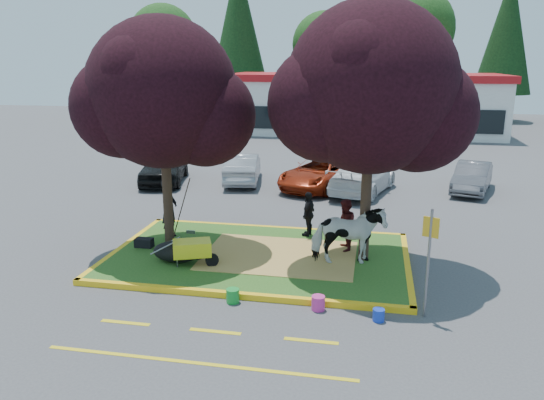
% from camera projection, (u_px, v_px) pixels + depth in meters
% --- Properties ---
extents(ground, '(90.00, 90.00, 0.00)m').
position_uv_depth(ground, '(259.00, 259.00, 14.96)').
color(ground, '#424244').
rests_on(ground, ground).
extents(median_island, '(8.00, 5.00, 0.15)m').
position_uv_depth(median_island, '(259.00, 257.00, 14.94)').
color(median_island, '#27591C').
rests_on(median_island, ground).
extents(curb_near, '(8.30, 0.16, 0.15)m').
position_uv_depth(curb_near, '(235.00, 295.00, 12.49)').
color(curb_near, yellow).
rests_on(curb_near, ground).
extents(curb_far, '(8.30, 0.16, 0.15)m').
position_uv_depth(curb_far, '(275.00, 229.00, 17.38)').
color(curb_far, yellow).
rests_on(curb_far, ground).
extents(curb_left, '(0.16, 5.30, 0.15)m').
position_uv_depth(curb_left, '(124.00, 247.00, 15.69)').
color(curb_left, yellow).
rests_on(curb_left, ground).
extents(curb_right, '(0.16, 5.30, 0.15)m').
position_uv_depth(curb_right, '(407.00, 267.00, 14.19)').
color(curb_right, yellow).
rests_on(curb_right, ground).
extents(straw_bedding, '(4.20, 3.00, 0.01)m').
position_uv_depth(straw_bedding, '(280.00, 255.00, 14.81)').
color(straw_bedding, tan).
rests_on(straw_bedding, median_island).
extents(tree_purple_left, '(5.06, 4.20, 6.51)m').
position_uv_depth(tree_purple_left, '(163.00, 100.00, 14.71)').
color(tree_purple_left, black).
rests_on(tree_purple_left, median_island).
extents(tree_purple_right, '(5.30, 4.40, 6.82)m').
position_uv_depth(tree_purple_right, '(372.00, 96.00, 13.42)').
color(tree_purple_right, black).
rests_on(tree_purple_right, median_island).
extents(fire_lane_stripe_a, '(1.10, 0.12, 0.01)m').
position_uv_depth(fire_lane_stripe_a, '(125.00, 323.00, 11.34)').
color(fire_lane_stripe_a, yellow).
rests_on(fire_lane_stripe_a, ground).
extents(fire_lane_stripe_b, '(1.10, 0.12, 0.01)m').
position_uv_depth(fire_lane_stripe_b, '(215.00, 331.00, 10.97)').
color(fire_lane_stripe_b, yellow).
rests_on(fire_lane_stripe_b, ground).
extents(fire_lane_stripe_c, '(1.10, 0.12, 0.01)m').
position_uv_depth(fire_lane_stripe_c, '(311.00, 341.00, 10.60)').
color(fire_lane_stripe_c, yellow).
rests_on(fire_lane_stripe_c, ground).
extents(fire_lane_long, '(6.00, 0.10, 0.01)m').
position_uv_depth(fire_lane_long, '(196.00, 363.00, 9.83)').
color(fire_lane_long, yellow).
rests_on(fire_lane_long, ground).
extents(retail_building, '(20.40, 8.40, 4.40)m').
position_uv_depth(retail_building, '(362.00, 103.00, 40.56)').
color(retail_building, silver).
rests_on(retail_building, ground).
extents(treeline, '(46.58, 7.80, 14.63)m').
position_uv_depth(treeline, '(359.00, 34.00, 48.42)').
color(treeline, black).
rests_on(treeline, ground).
extents(cow, '(2.05, 1.29, 1.60)m').
position_uv_depth(cow, '(348.00, 235.00, 14.01)').
color(cow, silver).
rests_on(cow, median_island).
extents(calf, '(1.40, 0.93, 0.56)m').
position_uv_depth(calf, '(176.00, 252.00, 14.30)').
color(calf, black).
rests_on(calf, median_island).
extents(handler, '(0.50, 0.71, 1.83)m').
position_uv_depth(handler, '(170.00, 209.00, 16.07)').
color(handler, black).
rests_on(handler, median_island).
extents(visitor_a, '(0.69, 0.82, 1.50)m').
position_uv_depth(visitor_a, '(345.00, 225.00, 15.04)').
color(visitor_a, '#461415').
rests_on(visitor_a, median_island).
extents(visitor_b, '(0.52, 0.87, 1.39)m').
position_uv_depth(visitor_b, '(309.00, 214.00, 16.34)').
color(visitor_b, black).
rests_on(visitor_b, median_island).
extents(wheelbarrow, '(1.77, 0.92, 0.67)m').
position_uv_depth(wheelbarrow, '(192.00, 249.00, 14.01)').
color(wheelbarrow, black).
rests_on(wheelbarrow, median_island).
extents(gear_bag_dark, '(0.52, 0.28, 0.26)m').
position_uv_depth(gear_bag_dark, '(144.00, 243.00, 15.45)').
color(gear_bag_dark, black).
rests_on(gear_bag_dark, median_island).
extents(gear_bag_green, '(0.46, 0.36, 0.21)m').
position_uv_depth(gear_bag_green, '(181.00, 251.00, 14.86)').
color(gear_bag_green, black).
rests_on(gear_bag_green, median_island).
extents(sign_post, '(0.33, 0.16, 2.45)m').
position_uv_depth(sign_post, '(429.00, 252.00, 11.21)').
color(sign_post, slate).
rests_on(sign_post, ground).
extents(bucket_green, '(0.41, 0.41, 0.33)m').
position_uv_depth(bucket_green, '(233.00, 296.00, 12.26)').
color(bucket_green, '#16942E').
rests_on(bucket_green, ground).
extents(bucket_pink, '(0.40, 0.40, 0.33)m').
position_uv_depth(bucket_pink, '(318.00, 303.00, 11.89)').
color(bucket_pink, '#D52F90').
rests_on(bucket_pink, ground).
extents(bucket_blue, '(0.30, 0.30, 0.27)m').
position_uv_depth(bucket_blue, '(379.00, 315.00, 11.39)').
color(bucket_blue, '#1839C5').
rests_on(bucket_blue, ground).
extents(car_black, '(2.76, 4.79, 1.53)m').
position_uv_depth(car_black, '(164.00, 165.00, 24.20)').
color(car_black, black).
rests_on(car_black, ground).
extents(car_silver, '(2.08, 4.28, 1.35)m').
position_uv_depth(car_silver, '(243.00, 168.00, 24.12)').
color(car_silver, '#93959A').
rests_on(car_silver, ground).
extents(car_red, '(3.69, 5.19, 1.31)m').
position_uv_depth(car_red, '(320.00, 173.00, 23.07)').
color(car_red, maroon).
rests_on(car_red, ground).
extents(car_white, '(3.10, 4.99, 1.35)m').
position_uv_depth(car_white, '(363.00, 177.00, 22.24)').
color(car_white, silver).
rests_on(car_white, ground).
extents(car_grey, '(2.27, 3.97, 1.24)m').
position_uv_depth(car_grey, '(472.00, 177.00, 22.43)').
color(car_grey, '#515258').
rests_on(car_grey, ground).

